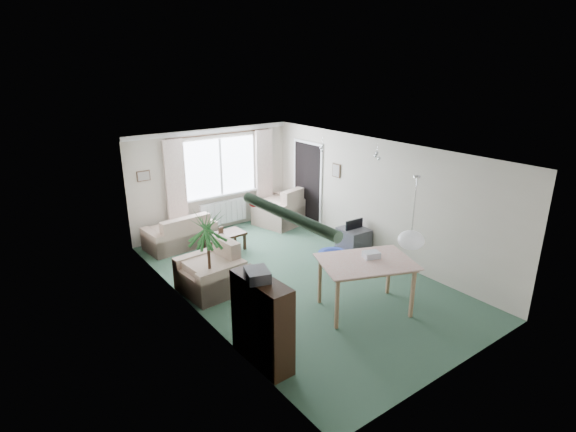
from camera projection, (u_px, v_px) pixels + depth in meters
ground at (298, 279)px, 8.32m from camera, size 6.50×6.50×0.00m
window at (220, 167)px, 10.40m from camera, size 1.80×0.03×1.30m
curtain_rod at (220, 134)px, 10.09m from camera, size 2.60×0.03×0.03m
curtain_left at (176, 185)px, 9.75m from camera, size 0.45×0.08×2.00m
curtain_right at (264, 171)px, 11.04m from camera, size 0.45×0.08×2.00m
radiator at (223, 212)px, 10.73m from camera, size 1.20×0.10×0.55m
doorway at (308, 185)px, 10.78m from camera, size 0.03×0.95×2.00m
pendant_lamp at (411, 240)px, 6.20m from camera, size 0.36×0.36×0.36m
tinsel_garland at (287, 215)px, 4.75m from camera, size 1.60×1.60×0.12m
bauble_cluster_a at (322, 145)px, 9.01m from camera, size 0.20×0.20×0.20m
bauble_cluster_b at (377, 153)px, 8.26m from camera, size 0.20×0.20×0.20m
wall_picture_back at (143, 176)px, 9.38m from camera, size 0.28×0.03×0.22m
wall_picture_right at (336, 171)px, 9.83m from camera, size 0.03×0.24×0.30m
sofa at (180, 230)px, 9.68m from camera, size 1.51×0.89×0.73m
armchair_corner at (280, 206)px, 11.00m from camera, size 1.25×1.21×0.94m
armchair_left at (210, 268)px, 7.75m from camera, size 0.99×1.04×0.87m
coffee_table at (224, 242)px, 9.48m from camera, size 0.89×0.52×0.39m
photo_frame at (221, 230)px, 9.38m from camera, size 0.12×0.04×0.16m
bookshelf at (262, 321)px, 5.85m from camera, size 0.36×1.00×1.21m
hifi_box at (257, 275)px, 5.62m from camera, size 0.37×0.42×0.14m
houseplant at (209, 257)px, 7.31m from camera, size 0.84×0.84×1.60m
dining_table at (365, 286)px, 7.16m from camera, size 1.58×1.33×0.84m
gift_box at (371, 255)px, 7.13m from camera, size 0.30×0.25×0.12m
tv_cube at (353, 240)px, 9.41m from camera, size 0.55×0.60×0.52m
pet_bed at (333, 256)px, 9.16m from camera, size 0.76×0.76×0.13m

